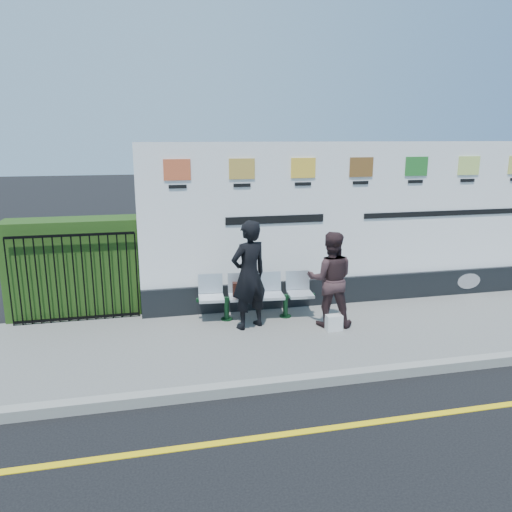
{
  "coord_description": "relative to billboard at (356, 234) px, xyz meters",
  "views": [
    {
      "loc": [
        -3.38,
        -4.7,
        3.21
      ],
      "look_at": [
        -1.57,
        3.25,
        1.25
      ],
      "focal_mm": 35.0,
      "sensor_mm": 36.0,
      "label": 1
    }
  ],
  "objects": [
    {
      "name": "pavement",
      "position": [
        -0.5,
        -1.35,
        -1.36
      ],
      "size": [
        14.0,
        3.0,
        0.12
      ],
      "primitive_type": "cube",
      "color": "slate",
      "rests_on": "ground"
    },
    {
      "name": "bench",
      "position": [
        -2.05,
        -0.54,
        -1.09
      ],
      "size": [
        2.01,
        0.69,
        0.42
      ],
      "primitive_type": null,
      "rotation": [
        0.0,
        0.0,
        -0.08
      ],
      "color": "silver",
      "rests_on": "pavement"
    },
    {
      "name": "billboard",
      "position": [
        0.0,
        0.0,
        0.0
      ],
      "size": [
        8.0,
        0.3,
        3.0
      ],
      "color": "black",
      "rests_on": "pavement"
    },
    {
      "name": "hedge",
      "position": [
        -5.08,
        0.45,
        -0.45
      ],
      "size": [
        2.35,
        0.7,
        1.7
      ],
      "primitive_type": "cube",
      "color": "#234314",
      "rests_on": "pavement"
    },
    {
      "name": "ground",
      "position": [
        -0.5,
        -3.85,
        -1.42
      ],
      "size": [
        80.0,
        80.0,
        0.0
      ],
      "primitive_type": "plane",
      "color": "black"
    },
    {
      "name": "railing",
      "position": [
        -5.08,
        -0.0,
        -0.53
      ],
      "size": [
        2.05,
        0.06,
        1.54
      ],
      "primitive_type": null,
      "color": "black",
      "rests_on": "pavement"
    },
    {
      "name": "woman_left",
      "position": [
        -2.26,
        -0.93,
        -0.4
      ],
      "size": [
        0.77,
        0.65,
        1.8
      ],
      "primitive_type": "imported",
      "rotation": [
        0.0,
        0.0,
        3.54
      ],
      "color": "black",
      "rests_on": "pavement"
    },
    {
      "name": "yellow_line",
      "position": [
        -0.5,
        -3.85,
        -1.42
      ],
      "size": [
        14.0,
        0.1,
        0.01
      ],
      "primitive_type": "cube",
      "color": "yellow",
      "rests_on": "ground"
    },
    {
      "name": "kerb",
      "position": [
        -0.5,
        -2.85,
        -1.35
      ],
      "size": [
        14.0,
        0.18,
        0.14
      ],
      "primitive_type": "cube",
      "color": "gray",
      "rests_on": "ground"
    },
    {
      "name": "handbag_brown",
      "position": [
        -2.31,
        -0.52,
        -0.76
      ],
      "size": [
        0.31,
        0.15,
        0.23
      ],
      "primitive_type": "cube",
      "rotation": [
        0.0,
        0.0,
        -0.08
      ],
      "color": "black",
      "rests_on": "bench"
    },
    {
      "name": "carrier_bag_white",
      "position": [
        -0.94,
        -1.37,
        -1.17
      ],
      "size": [
        0.26,
        0.16,
        0.26
      ],
      "primitive_type": "cube",
      "color": "silver",
      "rests_on": "pavement"
    },
    {
      "name": "woman_right",
      "position": [
        -0.93,
        -1.12,
        -0.5
      ],
      "size": [
        0.91,
        0.8,
        1.59
      ],
      "primitive_type": "imported",
      "rotation": [
        0.0,
        0.0,
        2.85
      ],
      "color": "#362325",
      "rests_on": "pavement"
    }
  ]
}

